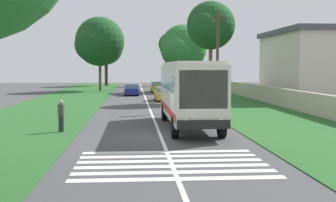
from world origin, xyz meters
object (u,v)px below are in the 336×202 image
object	(u,v)px
trailing_car_2	(157,87)
roadside_tree_right_0	(170,45)
trailing_car_1	(132,90)
coach_bus	(189,90)
roadside_tree_right_1	(209,27)
roadside_tree_left_1	(105,49)
pedestrian	(61,115)
roadside_tree_left_2	(99,43)
trailing_car_0	(164,94)
roadside_tree_right_2	(182,49)
roadside_building	(315,64)
utility_pole	(217,58)

from	to	relation	value
trailing_car_2	roadside_tree_right_0	world-z (taller)	roadside_tree_right_0
trailing_car_1	coach_bus	bearing A→B (deg)	-173.68
roadside_tree_right_1	roadside_tree_left_1	bearing A→B (deg)	17.46
roadside_tree_right_1	pedestrian	xyz separation A→B (m)	(-20.24, 11.26, -6.48)
coach_bus	pedestrian	xyz separation A→B (m)	(-1.54, 6.95, -1.24)
roadside_tree_left_2	pedestrian	distance (m)	42.33
roadside_tree_left_1	pedestrian	xyz separation A→B (m)	(-60.36, -1.35, -5.89)
trailing_car_0	roadside_tree_right_0	size ratio (longest dim) A/B	0.44
trailing_car_1	roadside_tree_right_0	world-z (taller)	roadside_tree_right_0
trailing_car_0	trailing_car_1	xyz separation A→B (m)	(9.21, 3.30, 0.00)
roadside_tree_left_1	roadside_tree_right_2	world-z (taller)	roadside_tree_left_1
roadside_tree_right_2	trailing_car_0	bearing A→B (deg)	167.67
trailing_car_2	roadside_tree_right_2	world-z (taller)	roadside_tree_right_2
roadside_building	pedestrian	xyz separation A→B (m)	(-24.99, 23.93, -2.90)
trailing_car_1	roadside_tree_left_1	distance (m)	29.77
roadside_tree_left_2	roadside_building	world-z (taller)	roadside_tree_left_2
trailing_car_1	roadside_building	world-z (taller)	roadside_building
trailing_car_0	pedestrian	bearing A→B (deg)	162.87
trailing_car_2	roadside_tree_right_2	size ratio (longest dim) A/B	0.46
trailing_car_2	utility_pole	world-z (taller)	utility_pole
utility_pole	coach_bus	bearing A→B (deg)	161.09
trailing_car_0	trailing_car_1	bearing A→B (deg)	19.75
roadside_tree_right_0	roadside_tree_right_1	world-z (taller)	roadside_tree_right_1
roadside_tree_right_1	roadside_building	xyz separation A→B (m)	(4.74, -12.67, -3.59)
trailing_car_1	roadside_tree_left_2	size ratio (longest dim) A/B	0.41
roadside_tree_right_2	roadside_building	xyz separation A→B (m)	(-14.53, -13.28, -2.15)
utility_pole	roadside_tree_left_2	bearing A→B (deg)	21.38
trailing_car_1	roadside_tree_right_1	bearing A→B (deg)	-146.18
trailing_car_0	roadside_tree_left_2	bearing A→B (deg)	22.44
roadside_building	roadside_tree_right_0	bearing A→B (deg)	21.10
trailing_car_0	trailing_car_1	size ratio (longest dim) A/B	1.00
roadside_building	pedestrian	size ratio (longest dim) A/B	8.55
trailing_car_1	pedestrian	size ratio (longest dim) A/B	2.54
roadside_tree_right_2	utility_pole	size ratio (longest dim) A/B	1.18
pedestrian	trailing_car_0	bearing A→B (deg)	-17.13
roadside_tree_right_2	pedestrian	world-z (taller)	roadside_tree_right_2
trailing_car_1	trailing_car_0	bearing A→B (deg)	-160.25
trailing_car_2	roadside_building	bearing A→B (deg)	-129.97
trailing_car_0	trailing_car_2	world-z (taller)	same
roadside_tree_left_2	roadside_tree_right_1	world-z (taller)	roadside_tree_left_2
trailing_car_1	trailing_car_2	world-z (taller)	same
trailing_car_1	roadside_tree_left_1	world-z (taller)	roadside_tree_left_1
utility_pole	roadside_building	size ratio (longest dim) A/B	0.55
roadside_tree_left_2	roadside_tree_right_2	distance (m)	12.03
roadside_tree_left_1	roadside_tree_left_2	size ratio (longest dim) A/B	0.95
trailing_car_0	roadside_tree_left_1	xyz separation A→B (m)	(37.91, 8.27, 6.13)
utility_pole	pedestrian	size ratio (longest dim) A/B	4.71
coach_bus	roadside_tree_right_1	distance (m)	19.90
pedestrian	utility_pole	bearing A→B (deg)	-41.15
coach_bus	roadside_tree_left_1	distance (m)	59.58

